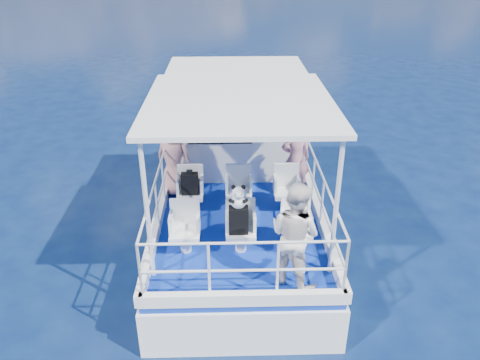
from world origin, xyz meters
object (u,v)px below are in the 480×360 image
passenger_port_fwd (174,159)px  backpack_center (239,220)px  panda (238,197)px  passenger_stbd_aft (295,235)px

passenger_port_fwd → backpack_center: bearing=140.6°
panda → passenger_port_fwd: bearing=120.4°
backpack_center → panda: size_ratio=1.18×
passenger_port_fwd → passenger_stbd_aft: passenger_stbd_aft is taller
backpack_center → panda: panda is taller
passenger_stbd_aft → backpack_center: passenger_stbd_aft is taller
passenger_stbd_aft → panda: bearing=-0.1°
passenger_stbd_aft → panda: (-0.79, 0.73, 0.22)m
passenger_port_fwd → backpack_center: 2.39m
panda → passenger_stbd_aft: bearing=-42.7°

